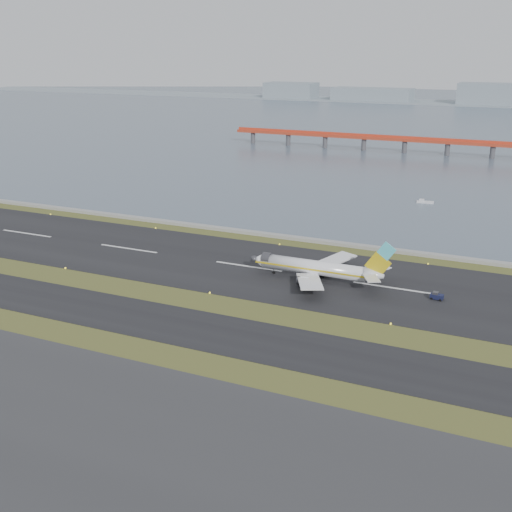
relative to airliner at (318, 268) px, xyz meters
The scene contains 11 objects.
ground 34.80m from the airliner, 127.88° to the right, with size 1000.00×1000.00×0.00m, color #374B1B.
apron_strip 85.10m from the airliner, 104.48° to the right, with size 1000.00×50.00×0.10m, color #2F2F31.
taxiway_strip 44.84m from the airliner, 118.39° to the right, with size 1000.00×18.00×0.10m, color black.
runway_strip 21.69m from the airliner, behind, with size 1000.00×45.00×0.10m, color black.
seawall 39.09m from the airliner, 123.05° to the left, with size 1000.00×2.50×1.00m, color gray.
bay_water 433.21m from the airliner, 92.81° to the left, with size 1400.00×800.00×1.30m, color #4C5B6C.
red_pier 222.71m from the airliner, 90.32° to the left, with size 260.00×5.00×10.20m.
far_shoreline 592.73m from the airliner, 90.74° to the left, with size 1400.00×80.00×60.50m.
airliner is the anchor object (origin of this frame).
pushback_tug 30.45m from the airliner, ahead, with size 3.14×2.02×1.93m.
workboat_near 100.87m from the airliner, 84.92° to the left, with size 6.67×2.86×1.57m.
Camera 1 is at (71.54, -121.99, 57.83)m, focal length 45.00 mm.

